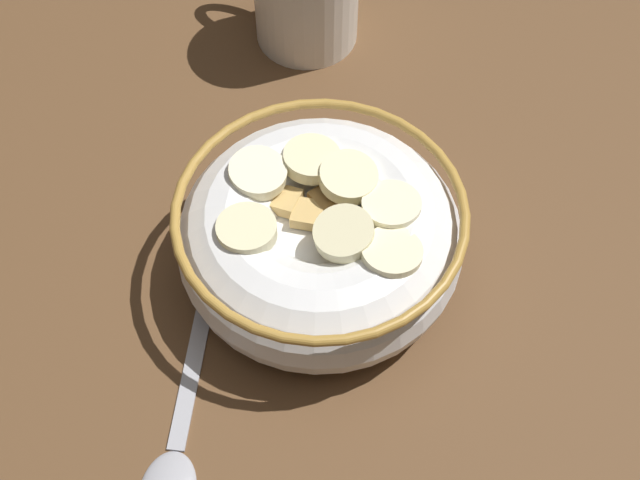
% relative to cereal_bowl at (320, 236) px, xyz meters
% --- Properties ---
extents(ground_plane, '(1.16, 1.16, 0.02)m').
position_rel_cereal_bowl_xyz_m(ground_plane, '(-0.00, 0.00, -0.04)').
color(ground_plane, brown).
extents(cereal_bowl, '(0.17, 0.17, 0.07)m').
position_rel_cereal_bowl_xyz_m(cereal_bowl, '(0.00, 0.00, 0.00)').
color(cereal_bowl, white).
rests_on(cereal_bowl, ground_plane).
extents(spoon, '(0.09, 0.13, 0.01)m').
position_rel_cereal_bowl_xyz_m(spoon, '(-0.01, 0.15, -0.03)').
color(spoon, '#A5A5AD').
rests_on(spoon, ground_plane).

